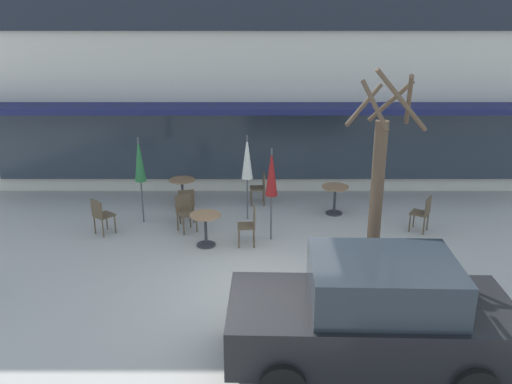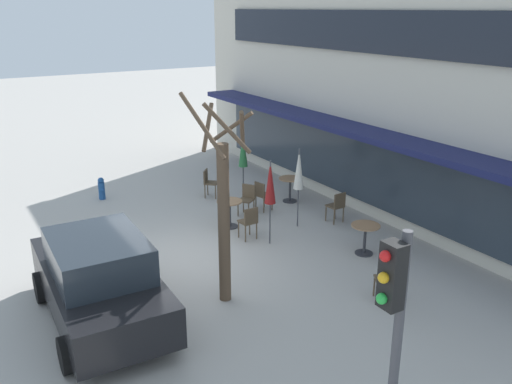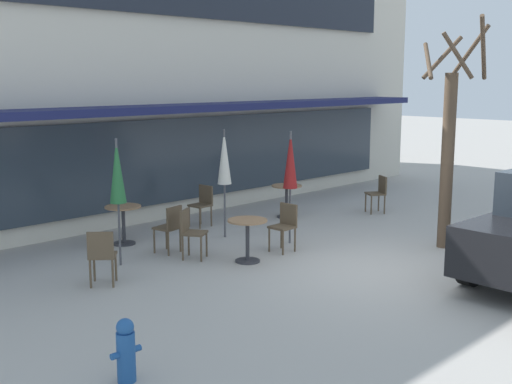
# 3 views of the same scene
# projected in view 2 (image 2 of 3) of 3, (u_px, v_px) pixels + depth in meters

# --- Properties ---
(ground_plane) EXTENTS (80.00, 80.00, 0.00)m
(ground_plane) POSITION_uv_depth(u_px,v_px,m) (176.00, 263.00, 12.75)
(ground_plane) COLOR #ADA8A0
(building_facade) EXTENTS (19.11, 9.10, 7.09)m
(building_facade) POSITION_uv_depth(u_px,v_px,m) (474.00, 83.00, 16.47)
(building_facade) COLOR beige
(building_facade) RESTS_ON ground
(cafe_table_near_wall) EXTENTS (0.70, 0.70, 0.76)m
(cafe_table_near_wall) POSITION_uv_depth(u_px,v_px,m) (365.00, 234.00, 13.08)
(cafe_table_near_wall) COLOR #333338
(cafe_table_near_wall) RESTS_ON ground
(cafe_table_streetside) EXTENTS (0.70, 0.70, 0.76)m
(cafe_table_streetside) POSITION_uv_depth(u_px,v_px,m) (290.00, 186.00, 16.66)
(cafe_table_streetside) COLOR #333338
(cafe_table_streetside) RESTS_ON ground
(cafe_table_by_tree) EXTENTS (0.70, 0.70, 0.76)m
(cafe_table_by_tree) POSITION_uv_depth(u_px,v_px,m) (230.00, 209.00, 14.70)
(cafe_table_by_tree) COLOR #333338
(cafe_table_by_tree) RESTS_ON ground
(patio_umbrella_green_folded) EXTENTS (0.28, 0.28, 2.20)m
(patio_umbrella_green_folded) POSITION_uv_depth(u_px,v_px,m) (243.00, 150.00, 16.41)
(patio_umbrella_green_folded) COLOR #4C4C51
(patio_umbrella_green_folded) RESTS_ON ground
(patio_umbrella_cream_folded) EXTENTS (0.28, 0.28, 2.20)m
(patio_umbrella_cream_folded) POSITION_uv_depth(u_px,v_px,m) (299.00, 170.00, 14.38)
(patio_umbrella_cream_folded) COLOR #4C4C51
(patio_umbrella_cream_folded) RESTS_ON ground
(patio_umbrella_corner_open) EXTENTS (0.28, 0.28, 2.20)m
(patio_umbrella_corner_open) POSITION_uv_depth(u_px,v_px,m) (270.00, 183.00, 13.30)
(patio_umbrella_corner_open) COLOR #4C4C51
(patio_umbrella_corner_open) RESTS_ON ground
(cafe_chair_0) EXTENTS (0.55, 0.55, 0.89)m
(cafe_chair_0) POSITION_uv_depth(u_px,v_px,m) (386.00, 279.00, 10.91)
(cafe_chair_0) COLOR brown
(cafe_chair_0) RESTS_ON ground
(cafe_chair_1) EXTENTS (0.56, 0.56, 0.89)m
(cafe_chair_1) POSITION_uv_depth(u_px,v_px,m) (209.00, 181.00, 17.06)
(cafe_chair_1) COLOR brown
(cafe_chair_1) RESTS_ON ground
(cafe_chair_2) EXTENTS (0.42, 0.42, 0.89)m
(cafe_chair_2) POSITION_uv_depth(u_px,v_px,m) (337.00, 205.00, 15.00)
(cafe_chair_2) COLOR brown
(cafe_chair_2) RESTS_ON ground
(cafe_chair_3) EXTENTS (0.55, 0.55, 0.89)m
(cafe_chair_3) POSITION_uv_depth(u_px,v_px,m) (247.00, 197.00, 15.59)
(cafe_chair_3) COLOR brown
(cafe_chair_3) RESTS_ON ground
(cafe_chair_4) EXTENTS (0.41, 0.41, 0.89)m
(cafe_chair_4) POSITION_uv_depth(u_px,v_px,m) (249.00, 220.00, 13.90)
(cafe_chair_4) COLOR brown
(cafe_chair_4) RESTS_ON ground
(cafe_chair_5) EXTENTS (0.47, 0.47, 0.89)m
(cafe_chair_5) POSITION_uv_depth(u_px,v_px,m) (262.00, 194.00, 15.89)
(cafe_chair_5) COLOR brown
(cafe_chair_5) RESTS_ON ground
(parked_sedan) EXTENTS (4.25, 2.11, 1.76)m
(parked_sedan) POSITION_uv_depth(u_px,v_px,m) (99.00, 280.00, 10.14)
(parked_sedan) COLOR black
(parked_sedan) RESTS_ON ground
(street_tree) EXTENTS (1.37, 1.38, 4.28)m
(street_tree) POSITION_uv_depth(u_px,v_px,m) (224.00, 210.00, 10.55)
(street_tree) COLOR brown
(street_tree) RESTS_ON ground
(traffic_light_pole) EXTENTS (0.26, 0.44, 3.40)m
(traffic_light_pole) POSITION_uv_depth(u_px,v_px,m) (393.00, 321.00, 6.22)
(traffic_light_pole) COLOR #47474C
(traffic_light_pole) RESTS_ON ground
(fire_hydrant) EXTENTS (0.36, 0.20, 0.71)m
(fire_hydrant) POSITION_uv_depth(u_px,v_px,m) (102.00, 188.00, 16.91)
(fire_hydrant) COLOR #1E4C8C
(fire_hydrant) RESTS_ON ground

